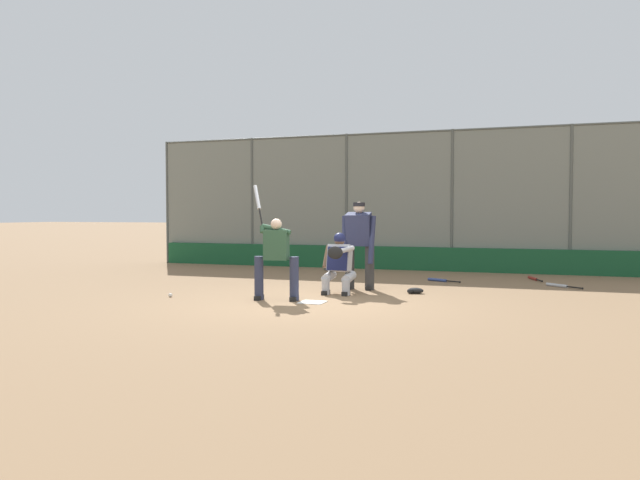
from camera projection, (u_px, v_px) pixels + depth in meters
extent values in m
plane|color=#846647|center=(312.00, 303.00, 10.87)|extent=(160.00, 160.00, 0.00)
cube|color=white|center=(312.00, 302.00, 10.87)|extent=(0.43, 0.43, 0.01)
cylinder|color=#515651|center=(571.00, 200.00, 15.75)|extent=(0.08, 0.08, 3.81)
cylinder|color=#515651|center=(452.00, 200.00, 16.74)|extent=(0.08, 0.08, 3.81)
cylinder|color=#515651|center=(347.00, 201.00, 17.73)|extent=(0.08, 0.08, 3.81)
cylinder|color=#515651|center=(252.00, 202.00, 18.72)|extent=(0.08, 0.08, 3.81)
cylinder|color=#515651|center=(167.00, 202.00, 19.71)|extent=(0.08, 0.08, 3.81)
cube|color=gray|center=(398.00, 201.00, 17.24)|extent=(14.83, 0.01, 3.81)
cylinder|color=#515651|center=(398.00, 133.00, 17.16)|extent=(14.83, 0.06, 0.06)
cube|color=#19512D|center=(397.00, 258.00, 17.21)|extent=(14.54, 0.18, 0.63)
cube|color=slate|center=(405.00, 260.00, 19.84)|extent=(10.38, 3.05, 0.12)
cube|color=slate|center=(398.00, 258.00, 18.80)|extent=(10.38, 0.55, 0.44)
cube|color=#B7BABC|center=(398.00, 249.00, 18.79)|extent=(10.38, 0.24, 0.08)
cube|color=slate|center=(402.00, 251.00, 19.31)|extent=(10.38, 0.55, 0.76)
cube|color=#B7BABC|center=(402.00, 238.00, 19.29)|extent=(10.38, 0.24, 0.08)
cube|color=slate|center=(406.00, 245.00, 19.82)|extent=(10.38, 0.55, 1.08)
cube|color=#B7BABC|center=(406.00, 227.00, 19.80)|extent=(10.38, 0.24, 0.08)
cube|color=slate|center=(409.00, 240.00, 20.33)|extent=(10.38, 0.55, 1.40)
cube|color=#B7BABC|center=(409.00, 217.00, 20.30)|extent=(10.38, 0.24, 0.08)
cube|color=slate|center=(412.00, 234.00, 20.85)|extent=(10.38, 0.55, 1.72)
cube|color=#B7BABC|center=(412.00, 207.00, 20.81)|extent=(10.38, 0.24, 0.08)
cylinder|color=#2D334C|center=(294.00, 279.00, 11.08)|extent=(0.16, 0.16, 0.79)
cube|color=black|center=(294.00, 299.00, 11.09)|extent=(0.15, 0.29, 0.08)
cylinder|color=#2D334C|center=(259.00, 278.00, 11.21)|extent=(0.16, 0.16, 0.79)
cube|color=black|center=(259.00, 297.00, 11.22)|extent=(0.15, 0.29, 0.08)
cube|color=#2D5138|center=(276.00, 245.00, 11.12)|extent=(0.45, 0.30, 0.54)
sphere|color=beige|center=(276.00, 224.00, 11.10)|extent=(0.20, 0.20, 0.20)
cylinder|color=#2D5138|center=(276.00, 229.00, 11.13)|extent=(0.56, 0.11, 0.20)
cylinder|color=#2D5138|center=(262.00, 229.00, 11.18)|extent=(0.14, 0.16, 0.15)
sphere|color=black|center=(262.00, 226.00, 11.21)|extent=(0.04, 0.04, 0.04)
cylinder|color=black|center=(261.00, 217.00, 11.29)|extent=(0.17, 0.18, 0.33)
cylinder|color=#B7BCC1|center=(257.00, 197.00, 11.49)|extent=(0.27, 0.29, 0.46)
cylinder|color=#B7B7BC|center=(346.00, 288.00, 11.79)|extent=(0.15, 0.15, 0.30)
cylinder|color=#B7B7BC|center=(349.00, 277.00, 11.97)|extent=(0.18, 0.46, 0.24)
cube|color=black|center=(346.00, 293.00, 11.79)|extent=(0.10, 0.26, 0.08)
cylinder|color=#B7B7BC|center=(326.00, 287.00, 11.92)|extent=(0.15, 0.15, 0.30)
cylinder|color=#B7B7BC|center=(329.00, 277.00, 12.10)|extent=(0.18, 0.46, 0.24)
cube|color=black|center=(326.00, 293.00, 11.93)|extent=(0.10, 0.26, 0.08)
cube|color=#B7B7BC|center=(340.00, 258.00, 12.06)|extent=(0.44, 0.35, 0.55)
cube|color=#191E47|center=(337.00, 259.00, 11.92)|extent=(0.40, 0.14, 0.45)
sphere|color=brown|center=(340.00, 240.00, 12.04)|extent=(0.20, 0.20, 0.20)
sphere|color=#191E47|center=(340.00, 238.00, 12.04)|extent=(0.23, 0.23, 0.23)
cylinder|color=#B7B7BC|center=(344.00, 250.00, 11.77)|extent=(0.29, 0.53, 0.16)
ellipsoid|color=black|center=(335.00, 253.00, 11.58)|extent=(0.30, 0.10, 0.24)
cylinder|color=brown|center=(327.00, 256.00, 12.15)|extent=(0.09, 0.31, 0.44)
cylinder|color=#333333|center=(370.00, 267.00, 12.66)|extent=(0.19, 0.19, 0.91)
cube|color=black|center=(370.00, 288.00, 12.68)|extent=(0.12, 0.28, 0.08)
cylinder|color=#333333|center=(350.00, 267.00, 12.79)|extent=(0.19, 0.19, 0.91)
cube|color=black|center=(350.00, 287.00, 12.81)|extent=(0.12, 0.28, 0.08)
cube|color=#282D4C|center=(359.00, 229.00, 12.64)|extent=(0.50, 0.44, 0.70)
sphere|color=beige|center=(359.00, 208.00, 12.62)|extent=(0.23, 0.23, 0.23)
cylinder|color=black|center=(359.00, 204.00, 12.61)|extent=(0.24, 0.24, 0.08)
cylinder|color=#282D4C|center=(372.00, 240.00, 12.49)|extent=(0.15, 0.26, 0.97)
cylinder|color=#282D4C|center=(345.00, 239.00, 12.67)|extent=(0.16, 0.26, 0.97)
sphere|color=black|center=(542.00, 281.00, 13.98)|extent=(0.04, 0.04, 0.04)
cylinder|color=black|center=(539.00, 280.00, 14.17)|extent=(0.15, 0.36, 0.03)
cylinder|color=maroon|center=(533.00, 278.00, 14.61)|extent=(0.23, 0.51, 0.07)
sphere|color=black|center=(460.00, 282.00, 13.81)|extent=(0.04, 0.04, 0.04)
cylinder|color=black|center=(453.00, 281.00, 13.94)|extent=(0.33, 0.19, 0.03)
cylinder|color=#334789|center=(437.00, 280.00, 14.25)|extent=(0.47, 0.29, 0.07)
sphere|color=black|center=(335.00, 272.00, 16.24)|extent=(0.04, 0.04, 0.04)
cylinder|color=black|center=(333.00, 271.00, 16.41)|extent=(0.23, 0.30, 0.03)
cylinder|color=#28282D|center=(328.00, 270.00, 16.81)|extent=(0.34, 0.44, 0.07)
sphere|color=black|center=(582.00, 288.00, 12.65)|extent=(0.04, 0.04, 0.04)
cylinder|color=black|center=(575.00, 287.00, 12.81)|extent=(0.30, 0.26, 0.03)
cylinder|color=#B7BCC1|center=(557.00, 285.00, 13.19)|extent=(0.43, 0.39, 0.07)
ellipsoid|color=black|center=(415.00, 291.00, 12.10)|extent=(0.31, 0.20, 0.11)
ellipsoid|color=black|center=(410.00, 291.00, 12.04)|extent=(0.11, 0.09, 0.09)
sphere|color=white|center=(170.00, 295.00, 11.57)|extent=(0.07, 0.07, 0.07)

